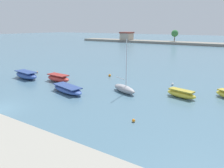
# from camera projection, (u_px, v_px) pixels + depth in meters

# --- Properties ---
(moored_boat_1) EXTENTS (5.51, 2.67, 1.15)m
(moored_boat_1) POSITION_uv_depth(u_px,v_px,m) (26.00, 75.00, 35.28)
(moored_boat_1) COLOR #3856A8
(moored_boat_1) RESTS_ON ground
(moored_boat_2) EXTENTS (4.40, 1.93, 1.09)m
(moored_boat_2) POSITION_uv_depth(u_px,v_px,m) (58.00, 78.00, 33.32)
(moored_boat_2) COLOR #C63833
(moored_boat_2) RESTS_ON ground
(moored_boat_3) EXTENTS (5.86, 3.11, 0.88)m
(moored_boat_3) POSITION_uv_depth(u_px,v_px,m) (67.00, 89.00, 27.90)
(moored_boat_3) COLOR #3856A8
(moored_boat_3) RESTS_ON ground
(moored_boat_4) EXTENTS (4.21, 2.78, 6.65)m
(moored_boat_4) POSITION_uv_depth(u_px,v_px,m) (124.00, 89.00, 27.90)
(moored_boat_4) COLOR #9E9EA3
(moored_boat_4) RESTS_ON ground
(moored_boat_5) EXTENTS (3.78, 1.96, 0.95)m
(moored_boat_5) POSITION_uv_depth(u_px,v_px,m) (181.00, 94.00, 25.90)
(moored_boat_5) COLOR yellow
(moored_boat_5) RESTS_ON ground
(mooring_buoy_0) EXTENTS (0.35, 0.35, 0.35)m
(mooring_buoy_0) POSITION_uv_depth(u_px,v_px,m) (172.00, 84.00, 31.32)
(mooring_buoy_0) COLOR white
(mooring_buoy_0) RESTS_ON ground
(mooring_buoy_1) EXTENTS (0.29, 0.29, 0.29)m
(mooring_buoy_1) POSITION_uv_depth(u_px,v_px,m) (134.00, 120.00, 19.36)
(mooring_buoy_1) COLOR orange
(mooring_buoy_1) RESTS_ON ground
(mooring_buoy_3) EXTENTS (0.43, 0.43, 0.43)m
(mooring_buoy_3) POSITION_uv_depth(u_px,v_px,m) (110.00, 75.00, 36.65)
(mooring_buoy_3) COLOR orange
(mooring_buoy_3) RESTS_ON ground
(mooring_buoy_4) EXTENTS (0.28, 0.28, 0.28)m
(mooring_buoy_4) POSITION_uv_depth(u_px,v_px,m) (37.00, 72.00, 39.42)
(mooring_buoy_4) COLOR orange
(mooring_buoy_4) RESTS_ON ground
(distant_shoreline) EXTENTS (125.33, 9.04, 7.14)m
(distant_shoreline) POSITION_uv_depth(u_px,v_px,m) (212.00, 42.00, 93.53)
(distant_shoreline) COLOR gray
(distant_shoreline) RESTS_ON ground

